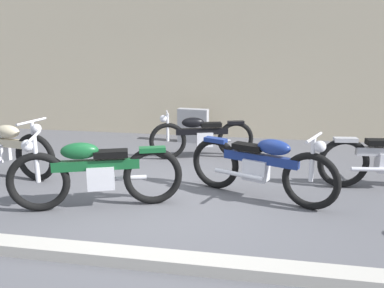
% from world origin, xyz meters
% --- Properties ---
extents(ground_plane, '(40.00, 40.00, 0.00)m').
position_xyz_m(ground_plane, '(0.00, 0.00, 0.00)').
color(ground_plane, '#56565B').
extents(building_wall, '(18.00, 0.30, 3.21)m').
position_xyz_m(building_wall, '(0.00, 4.12, 1.60)').
color(building_wall, beige).
rests_on(building_wall, ground_plane).
extents(curb_strip, '(18.00, 0.24, 0.12)m').
position_xyz_m(curb_strip, '(0.00, -1.63, 0.06)').
color(curb_strip, '#B7B2A8').
rests_on(curb_strip, ground_plane).
extents(stone_marker, '(0.68, 0.27, 0.74)m').
position_xyz_m(stone_marker, '(-0.27, 3.34, 0.37)').
color(stone_marker, '#9E9EA3').
rests_on(stone_marker, ground_plane).
extents(motorcycle_blue, '(2.04, 1.04, 0.98)m').
position_xyz_m(motorcycle_blue, '(1.22, 0.30, 0.47)').
color(motorcycle_blue, black).
rests_on(motorcycle_blue, ground_plane).
extents(motorcycle_green, '(2.14, 0.96, 1.00)m').
position_xyz_m(motorcycle_green, '(-0.89, -0.41, 0.48)').
color(motorcycle_green, black).
rests_on(motorcycle_green, ground_plane).
extents(motorcycle_cream, '(2.14, 0.68, 0.97)m').
position_xyz_m(motorcycle_cream, '(-2.93, 0.55, 0.47)').
color(motorcycle_cream, black).
rests_on(motorcycle_cream, ground_plane).
extents(motorcycle_black, '(1.92, 0.78, 0.89)m').
position_xyz_m(motorcycle_black, '(0.10, 2.13, 0.43)').
color(motorcycle_black, black).
rests_on(motorcycle_black, ground_plane).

